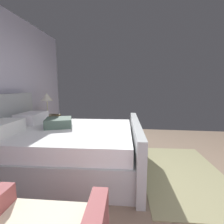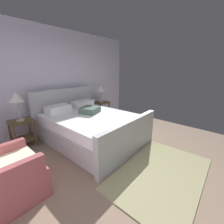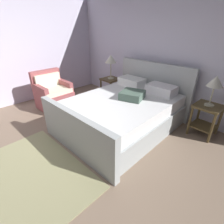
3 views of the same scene
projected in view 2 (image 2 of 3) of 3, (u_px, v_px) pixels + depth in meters
ground_plane at (141, 168)px, 2.48m from camera, size 5.20×5.51×0.02m
wall_back at (55, 81)px, 3.93m from camera, size 5.32×0.12×2.68m
bed at (90, 125)px, 3.44m from camera, size 1.89×2.36×1.15m
nightstand_right at (101, 107)px, 4.86m from camera, size 0.44×0.44×0.60m
table_lamp_right at (101, 89)px, 4.69m from camera, size 0.26×0.26×0.53m
nightstand_left at (22, 129)px, 3.08m from camera, size 0.44×0.44×0.60m
table_lamp_left at (16, 98)px, 2.89m from camera, size 0.29×0.29×0.60m
armchair at (4, 177)px, 1.78m from camera, size 0.75×0.75×0.90m
area_rug at (161, 173)px, 2.35m from camera, size 1.93×1.24×0.01m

